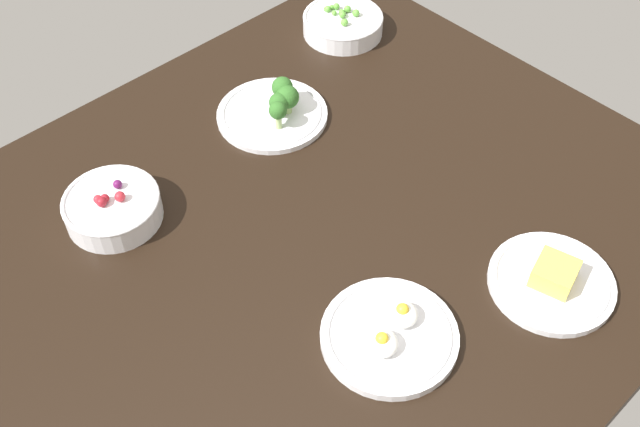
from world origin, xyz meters
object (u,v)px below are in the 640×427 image
bowl_peas (343,23)px  plate_eggs (390,334)px  bowl_berries (113,207)px  plate_cheese (552,280)px  plate_broccoli (275,110)px

bowl_peas → plate_eggs: bowl_peas is taller
bowl_berries → plate_eggs: 51.57cm
plate_cheese → plate_eggs: size_ratio=0.96×
bowl_berries → plate_cheese: 73.11cm
bowl_peas → plate_broccoli: 31.12cm
plate_broccoli → plate_eggs: size_ratio=1.03×
bowl_berries → bowl_peas: 67.16cm
bowl_berries → plate_eggs: size_ratio=0.79×
bowl_peas → plate_eggs: 78.46cm
plate_broccoli → bowl_berries: bearing=-178.8°
bowl_berries → plate_cheese: (42.30, -59.62, -1.41)cm
bowl_peas → plate_cheese: 75.24cm
bowl_berries → bowl_peas: (66.13, 11.73, -0.24)cm
plate_cheese → plate_eggs: 28.08cm
plate_cheese → bowl_berries: bearing=125.4°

